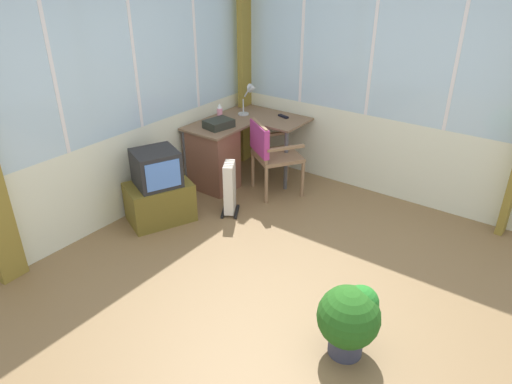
% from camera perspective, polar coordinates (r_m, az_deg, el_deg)
% --- Properties ---
extents(ground, '(5.32, 5.25, 0.06)m').
position_cam_1_polar(ground, '(3.93, 4.28, -12.95)').
color(ground, olive).
extents(north_window_panel, '(4.32, 0.07, 2.64)m').
position_cam_1_polar(north_window_panel, '(4.66, -18.59, 11.17)').
color(north_window_panel, silver).
rests_on(north_window_panel, ground).
extents(east_window_panel, '(0.07, 4.25, 2.64)m').
position_cam_1_polar(east_window_panel, '(5.15, 18.27, 12.69)').
color(east_window_panel, silver).
rests_on(east_window_panel, ground).
extents(curtain_corner, '(0.24, 0.09, 2.54)m').
position_cam_1_polar(curtain_corner, '(5.98, -1.37, 15.41)').
color(curtain_corner, olive).
rests_on(curtain_corner, ground).
extents(desk, '(1.23, 1.05, 0.74)m').
position_cam_1_polar(desk, '(5.47, -4.74, 4.62)').
color(desk, '#7D6047').
rests_on(desk, ground).
extents(desk_lamp, '(0.22, 0.19, 0.38)m').
position_cam_1_polar(desk_lamp, '(5.71, -0.69, 11.87)').
color(desk_lamp, '#B2B7BC').
rests_on(desk_lamp, desk).
extents(tv_remote, '(0.09, 0.16, 0.02)m').
position_cam_1_polar(tv_remote, '(5.66, 3.36, 9.21)').
color(tv_remote, black).
rests_on(tv_remote, desk).
extents(spray_bottle, '(0.06, 0.06, 0.22)m').
position_cam_1_polar(spray_bottle, '(5.49, -4.45, 9.61)').
color(spray_bottle, pink).
rests_on(spray_bottle, desk).
extents(paper_tray, '(0.34, 0.28, 0.09)m').
position_cam_1_polar(paper_tray, '(5.31, -4.58, 8.31)').
color(paper_tray, '#292D24').
rests_on(paper_tray, desk).
extents(wooden_armchair, '(0.67, 0.67, 0.86)m').
position_cam_1_polar(wooden_armchair, '(5.21, 1.47, 5.32)').
color(wooden_armchair, '#8E6B4C').
rests_on(wooden_armchair, ground).
extents(tv_on_stand, '(0.76, 0.66, 0.77)m').
position_cam_1_polar(tv_on_stand, '(4.85, -11.81, 0.18)').
color(tv_on_stand, brown).
rests_on(tv_on_stand, ground).
extents(space_heater, '(0.33, 0.28, 0.58)m').
position_cam_1_polar(space_heater, '(4.92, -3.20, 0.59)').
color(space_heater, silver).
rests_on(space_heater, ground).
extents(potted_plant, '(0.43, 0.43, 0.54)m').
position_cam_1_polar(potted_plant, '(3.32, 11.40, -14.77)').
color(potted_plant, '#393D51').
rests_on(potted_plant, ground).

